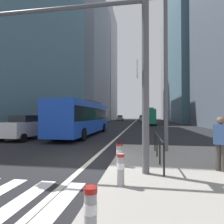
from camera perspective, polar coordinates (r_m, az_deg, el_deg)
name	(u,v)px	position (r m, az deg, el deg)	size (l,w,h in m)	color
ground_plane	(127,128)	(27.76, 4.62, -4.99)	(160.00, 160.00, 0.00)	black
lane_centre_line	(131,125)	(37.71, 5.81, -3.91)	(0.20, 80.00, 0.01)	beige
office_tower_left_near	(21,32)	(34.06, -25.82, 21.07)	(12.11, 25.61, 29.35)	slate
office_tower_left_mid	(82,59)	(60.36, -9.16, 15.67)	(13.66, 22.46, 38.43)	gray
office_tower_left_far	(99,67)	(83.18, -3.91, 13.33)	(13.32, 18.57, 44.97)	#9E9EA3
office_tower_right_mid	(197,21)	(61.67, 24.26, 23.72)	(12.57, 22.10, 55.24)	slate
office_tower_right_far	(178,68)	(84.01, 19.48, 12.32)	(12.29, 20.56, 42.35)	gray
city_bus_blue_oncoming	(84,116)	(18.42, -8.62, -1.31)	(2.72, 11.82, 3.40)	blue
sedan_white_oncoming	(25,127)	(16.70, -24.76, -4.18)	(2.15, 4.35, 1.94)	silver
city_bus_red_receding	(149,116)	(40.08, 11.06, -1.11)	(2.88, 11.43, 3.40)	#198456
car_oncoming_mid	(120,118)	(67.11, 2.53, -1.78)	(2.08, 4.55, 1.94)	#B2A899
car_receding_near	(142,118)	(63.63, 9.03, -1.81)	(2.16, 4.29, 1.94)	silver
traffic_signal_gantry	(85,50)	(6.57, -8.24, 18.14)	(5.93, 0.65, 6.00)	#515156
street_lamp_post	(166,50)	(10.43, 15.96, 17.71)	(5.50, 0.32, 8.00)	#56565B
bollard_front	(90,212)	(3.03, -6.53, -27.76)	(0.20, 0.20, 0.78)	#99999E
bollard_left	(121,168)	(5.01, 2.66, -16.54)	(0.20, 0.20, 0.82)	#99999E
bollard_right	(119,153)	(6.85, 2.09, -12.37)	(0.20, 0.20, 0.80)	#99999E
pedestrian_railing	(158,142)	(7.85, 13.83, -8.87)	(0.06, 4.05, 0.98)	black
pedestrian_waiting	(221,141)	(7.07, 30.03, -7.55)	(0.45, 0.41, 1.75)	#423D38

